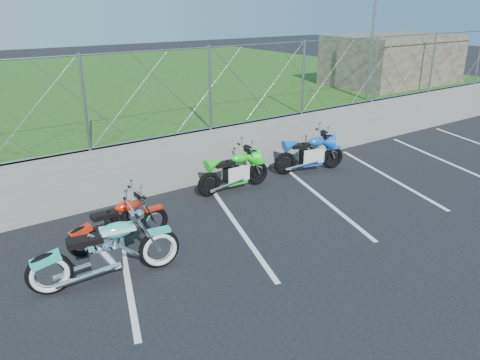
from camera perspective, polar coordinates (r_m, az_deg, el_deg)
ground at (r=8.81m, az=3.35°, el=-7.78°), size 90.00×90.00×0.00m
retaining_wall at (r=11.26m, az=-7.81°, el=2.15°), size 30.00×0.22×1.30m
grass_field at (r=20.41m, az=-21.41°, el=9.31°), size 30.00×20.00×1.30m
stone_building at (r=19.33m, az=18.14°, el=13.81°), size 5.00×3.00×1.80m
chain_link_fence at (r=10.85m, az=-8.23°, el=10.44°), size 28.00×0.03×2.00m
sign_pole at (r=15.70m, az=15.65°, el=14.89°), size 0.08×0.08×3.00m
parking_lines at (r=10.19m, az=5.10°, el=-3.68°), size 18.29×4.31×0.01m
cruiser_turquoise at (r=7.81m, az=-15.79°, el=-8.54°), size 2.42×0.76×1.21m
naked_orange at (r=8.87m, az=-14.33°, el=-5.22°), size 1.96×0.66×0.97m
sportbike_green at (r=11.09m, az=-0.62°, el=0.91°), size 1.97×0.70×1.02m
sportbike_blue at (r=12.51m, az=8.60°, el=3.05°), size 1.98×0.76×1.05m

